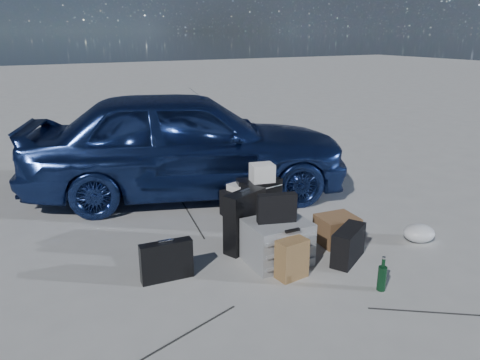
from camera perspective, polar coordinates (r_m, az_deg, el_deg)
name	(u,v)px	position (r m, az deg, el deg)	size (l,w,h in m)	color
ground	(288,274)	(4.23, 5.90, -11.33)	(60.00, 60.00, 0.00)	#B3B2AE
car	(187,142)	(6.04, -6.47, 4.58)	(1.63, 4.04, 1.38)	navy
pelican_case	(277,242)	(4.34, 4.56, -7.52)	(0.55, 0.45, 0.40)	#9D9FA2
laptop_bag	(277,208)	(4.21, 4.50, -3.43)	(0.35, 0.09, 0.27)	black
briefcase	(167,261)	(4.10, -8.94, -9.72)	(0.45, 0.10, 0.35)	black
suitcase_left	(245,221)	(4.54, 0.56, -4.98)	(0.46, 0.16, 0.59)	black
suitcase_right	(262,204)	(5.05, 2.66, -2.95)	(0.45, 0.16, 0.53)	black
white_carton	(262,173)	(4.92, 2.72, 0.91)	(0.24, 0.19, 0.19)	white
duffel_bag	(247,202)	(5.46, 0.87, -2.65)	(0.60, 0.26, 0.30)	black
flat_box_white	(249,187)	(5.40, 1.07, -0.80)	(0.42, 0.31, 0.07)	white
flat_box_black	(248,182)	(5.36, 0.99, -0.22)	(0.25, 0.18, 0.05)	black
kraft_bag	(292,259)	(4.11, 6.33, -9.53)	(0.26, 0.16, 0.35)	olive
cardboard_box	(337,230)	(4.83, 11.72, -5.94)	(0.37, 0.33, 0.28)	brown
plastic_bag	(419,233)	(5.11, 20.98, -6.06)	(0.32, 0.28, 0.18)	white
messenger_bag	(348,245)	(4.48, 13.06, -7.71)	(0.46, 0.17, 0.32)	black
green_bottle	(382,274)	(4.08, 16.95, -10.94)	(0.07, 0.07, 0.29)	black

